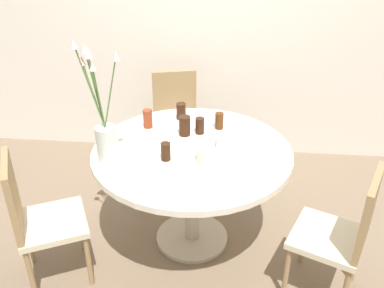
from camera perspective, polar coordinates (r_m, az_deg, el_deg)
The scene contains 15 objects.
ground_plane at distance 3.19m, azimuth -0.00°, elevation -12.48°, with size 16.00×16.00×0.00m, color #7A6651.
wall_back at distance 3.84m, azimuth 2.07°, elevation 16.79°, with size 8.00×0.05×2.60m.
dining_table at distance 2.81m, azimuth -0.00°, elevation -2.88°, with size 1.29×1.29×0.75m.
chair_far_back at distance 3.75m, azimuth -2.13°, elevation 3.48°, with size 0.48×0.48×0.89m.
chair_near_front at distance 2.76m, azimuth -20.04°, elevation -8.87°, with size 0.54×0.54×0.89m.
chair_left_flank at distance 2.64m, azimuth 19.60°, elevation -10.82°, with size 0.53×0.53×0.89m.
birthday_cake at distance 2.61m, azimuth 3.18°, elevation -1.33°, with size 0.23×0.23×0.14m.
flower_vase at distance 2.60m, azimuth -11.67°, elevation 2.10°, with size 0.27×0.19×0.77m.
side_plate at distance 2.90m, azimuth -3.98°, elevation 0.97°, with size 0.18×0.18×0.01m.
drink_glass_0 at distance 2.62m, azimuth -3.53°, elevation -1.01°, with size 0.06×0.06×0.11m.
drink_glass_1 at distance 3.13m, azimuth -1.46°, elevation 4.39°, with size 0.07×0.07×0.12m.
drink_glass_2 at distance 3.02m, azimuth -5.92°, elevation 3.38°, with size 0.07×0.07×0.13m.
drink_glass_3 at distance 2.93m, azimuth 1.05°, elevation 2.46°, with size 0.06×0.06×0.11m.
drink_glass_4 at distance 3.00m, azimuth 3.66°, elevation 3.11°, with size 0.06×0.06×0.12m.
drink_glass_5 at distance 2.90m, azimuth -1.00°, elevation 2.44°, with size 0.08×0.08×0.14m.
Camera 1 is at (0.23, -2.37, 2.12)m, focal length 40.00 mm.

